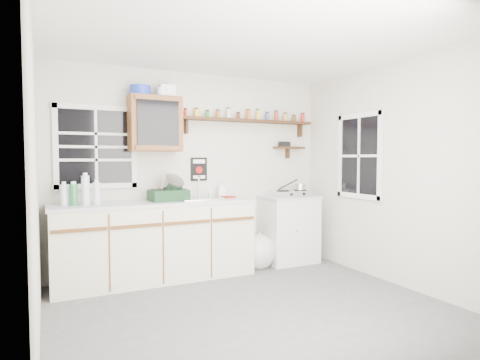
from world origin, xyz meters
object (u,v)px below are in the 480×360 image
(main_cabinet, at_px, (156,241))
(upper_cabinet, at_px, (155,124))
(hotplate, at_px, (292,193))
(dish_rack, at_px, (170,192))
(spice_shelf, at_px, (249,120))
(right_cabinet, at_px, (288,229))

(main_cabinet, distance_m, upper_cabinet, 1.37)
(upper_cabinet, xyz_separation_m, hotplate, (1.83, -0.14, -0.88))
(dish_rack, height_order, hotplate, dish_rack)
(spice_shelf, distance_m, hotplate, 1.15)
(upper_cabinet, height_order, dish_rack, upper_cabinet)
(spice_shelf, bearing_deg, right_cabinet, -20.15)
(right_cabinet, distance_m, hotplate, 0.49)
(right_cabinet, distance_m, dish_rack, 1.76)
(main_cabinet, bearing_deg, dish_rack, 7.04)
(upper_cabinet, bearing_deg, main_cabinet, -103.68)
(upper_cabinet, height_order, spice_shelf, upper_cabinet)
(right_cabinet, bearing_deg, dish_rack, -179.85)
(right_cabinet, relative_size, upper_cabinet, 1.40)
(dish_rack, bearing_deg, spice_shelf, 6.74)
(dish_rack, bearing_deg, right_cabinet, -2.55)
(hotplate, bearing_deg, spice_shelf, 160.13)
(spice_shelf, relative_size, hotplate, 3.41)
(main_cabinet, height_order, upper_cabinet, upper_cabinet)
(main_cabinet, distance_m, dish_rack, 0.59)
(spice_shelf, xyz_separation_m, hotplate, (0.55, -0.21, -0.99))
(main_cabinet, xyz_separation_m, hotplate, (1.87, 0.01, 0.49))
(right_cabinet, bearing_deg, main_cabinet, -179.21)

